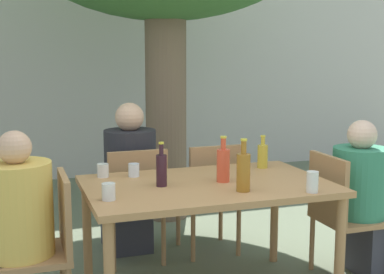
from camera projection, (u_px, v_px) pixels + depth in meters
The scene contains 17 objects.
cafe_building_wall at pixel (104, 68), 6.82m from camera, with size 10.00×0.08×2.80m.
dining_table_front at pixel (207, 195), 3.39m from camera, with size 1.54×0.97×0.77m.
patio_chair_0 at pixel (46, 241), 3.10m from camera, with size 0.44×0.44×0.89m.
patio_chair_1 at pixel (341, 209), 3.74m from camera, with size 0.44×0.44×0.89m.
patio_chair_2 at pixel (135, 199), 4.00m from camera, with size 0.44×0.44×0.89m.
patio_chair_3 at pixel (212, 193), 4.19m from camera, with size 0.44×0.44×0.89m.
person_seated_0 at pixel (4, 242), 3.03m from camera, with size 0.60×0.40×1.16m.
person_seated_1 at pixel (369, 206), 3.82m from camera, with size 0.59×0.39×1.13m.
person_seated_2 at pixel (129, 186), 4.20m from camera, with size 0.40×0.60×1.22m.
soda_bottle_0 at pixel (223, 164), 3.40m from camera, with size 0.08×0.08×0.29m.
amber_bottle_1 at pixel (243, 171), 3.16m from camera, with size 0.08×0.08×0.32m.
oil_cruet_2 at pixel (263, 155), 3.82m from camera, with size 0.07×0.07×0.24m.
wine_bottle_3 at pixel (161, 169), 3.28m from camera, with size 0.07×0.07×0.28m.
drinking_glass_0 at pixel (134, 170), 3.55m from camera, with size 0.07×0.07×0.09m.
drinking_glass_1 at pixel (109, 192), 2.98m from camera, with size 0.08×0.08×0.10m.
drinking_glass_2 at pixel (103, 170), 3.53m from camera, with size 0.08×0.08×0.09m.
drinking_glass_3 at pixel (312, 182), 3.14m from camera, with size 0.07×0.07×0.13m.
Camera 1 is at (-1.16, -3.09, 1.59)m, focal length 50.00 mm.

